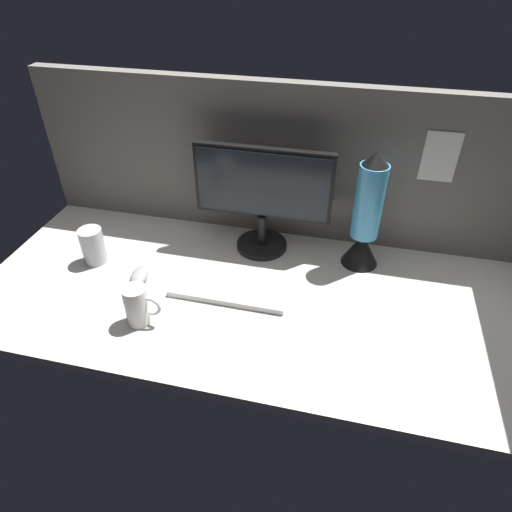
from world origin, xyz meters
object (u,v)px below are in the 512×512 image
monitor (263,194)px  mouse (139,276)px  keyboard (230,290)px  lava_lamp (366,220)px  mug_steel (93,246)px  mug_ceramic_white (138,306)px

monitor → mouse: 48.93cm
keyboard → lava_lamp: 49.52cm
mug_steel → lava_lamp: (88.82, 20.17, 10.82)cm
mug_steel → mug_ceramic_white: (27.75, -23.93, 0.03)cm
monitor → lava_lamp: lava_lamp is taller
monitor → lava_lamp: (34.73, -1.81, -4.11)cm
mouse → keyboard: bearing=-7.9°
mug_ceramic_white → lava_lamp: bearing=35.8°
keyboard → mug_steel: (-49.67, 5.48, 5.35)cm
monitor → mug_steel: bearing=-157.9°
monitor → mug_ceramic_white: bearing=-119.9°
keyboard → mug_steel: 50.26cm
keyboard → monitor: bearing=81.2°
mug_steel → lava_lamp: size_ratio=0.31×
mug_steel → mug_ceramic_white: size_ratio=1.00×
monitor → mouse: (-34.91, -28.15, -19.58)cm
mouse → mug_ceramic_white: bearing=-73.4°
mouse → mug_ceramic_white: size_ratio=0.76×
monitor → mug_ceramic_white: size_ratio=3.69×
mug_steel → keyboard: bearing=-6.3°
lava_lamp → monitor: bearing=177.0°
monitor → keyboard: monitor is taller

